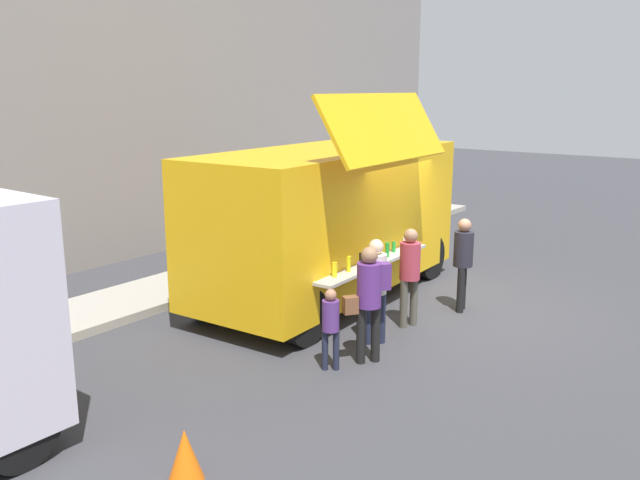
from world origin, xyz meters
TOP-DOWN VIEW (x-y plane):
  - ground_plane at (0.00, 0.00)m, footprint 60.00×60.00m
  - curb_strip at (-4.64, 4.66)m, footprint 28.00×1.60m
  - food_truck_main at (-0.63, 2.04)m, footprint 5.93×3.18m
  - traffic_cone_orange at (-6.34, -0.33)m, footprint 0.36×0.36m
  - trash_bin at (3.52, 4.36)m, footprint 0.60×0.60m
  - customer_front_ordering at (-1.12, 0.08)m, footprint 0.33×0.33m
  - customer_mid_with_backpack at (-2.13, 0.09)m, footprint 0.50×0.52m
  - customer_rear_waiting at (-2.78, -0.18)m, footprint 0.52×0.45m
  - customer_extra_browsing at (0.13, -0.28)m, footprint 0.34×0.34m
  - child_near_queue at (-3.31, 0.08)m, footprint 0.24×0.24m

SIDE VIEW (x-z plane):
  - ground_plane at x=0.00m, z-range 0.00..0.00m
  - curb_strip at x=-4.64m, z-range 0.00..0.15m
  - traffic_cone_orange at x=-6.34m, z-range 0.00..0.55m
  - trash_bin at x=3.52m, z-range 0.00..0.92m
  - child_near_queue at x=-3.31m, z-range 0.11..1.29m
  - customer_front_ordering at x=-1.12m, z-range 0.16..1.80m
  - customer_extra_browsing at x=0.13m, z-range 0.16..1.81m
  - customer_mid_with_backpack at x=-2.13m, z-range 0.18..1.83m
  - customer_rear_waiting at x=-2.78m, z-range 0.16..1.86m
  - food_truck_main at x=-0.63m, z-range -0.36..3.41m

